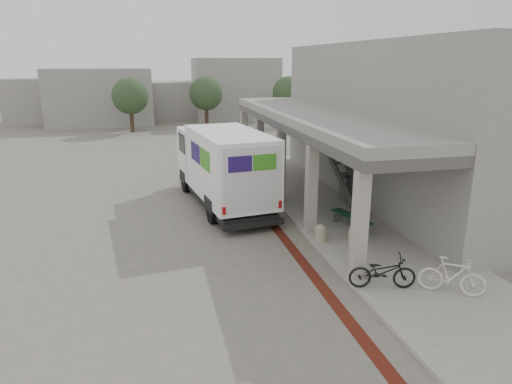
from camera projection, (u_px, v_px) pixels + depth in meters
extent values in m
plane|color=#646055|center=(258.00, 243.00, 16.14)|extent=(120.00, 120.00, 0.00)
cube|color=#4F190F|center=(271.00, 222.00, 18.23)|extent=(0.35, 40.00, 0.01)
cube|color=gray|center=(362.00, 232.00, 17.00)|extent=(4.40, 28.00, 0.12)
cube|color=gray|center=(391.00, 122.00, 21.00)|extent=(4.30, 17.00, 7.00)
cube|color=#4E4C49|center=(314.00, 124.00, 20.18)|extent=(3.40, 16.90, 0.35)
cube|color=gray|center=(314.00, 116.00, 20.08)|extent=(3.40, 16.90, 0.35)
cube|color=gray|center=(101.00, 97.00, 45.45)|extent=(10.00, 6.00, 5.50)
cube|color=gray|center=(171.00, 100.00, 50.93)|extent=(8.00, 6.00, 4.00)
cube|color=gray|center=(235.00, 89.00, 50.25)|extent=(9.00, 6.00, 6.50)
cube|color=gray|center=(43.00, 101.00, 47.08)|extent=(7.00, 5.00, 4.50)
cylinder|color=#38281C|center=(132.00, 119.00, 40.92)|extent=(0.36, 0.36, 2.40)
sphere|color=#2B3E24|center=(130.00, 96.00, 40.36)|extent=(3.20, 3.20, 3.20)
cylinder|color=#38281C|center=(207.00, 114.00, 44.32)|extent=(0.36, 0.36, 2.40)
sphere|color=#2B3E24|center=(206.00, 93.00, 43.77)|extent=(3.20, 3.20, 3.20)
cylinder|color=#38281C|center=(288.00, 113.00, 45.14)|extent=(0.36, 0.36, 2.40)
sphere|color=#2B3E24|center=(289.00, 93.00, 44.59)|extent=(3.20, 3.20, 3.20)
cube|color=black|center=(224.00, 196.00, 20.26)|extent=(3.16, 7.57, 0.31)
cube|color=white|center=(230.00, 165.00, 18.96)|extent=(3.22, 5.74, 2.73)
cube|color=white|center=(207.00, 153.00, 22.26)|extent=(2.76, 2.31, 2.41)
cube|color=white|center=(202.00, 166.00, 23.49)|extent=(2.37, 0.93, 0.84)
cube|color=black|center=(203.00, 138.00, 22.85)|extent=(2.36, 0.81, 1.10)
cube|color=black|center=(253.00, 224.00, 16.88)|extent=(2.43, 0.58, 0.19)
cube|color=#26135A|center=(195.00, 152.00, 19.06)|extent=(0.22, 1.46, 0.79)
cube|color=#3A911F|center=(205.00, 160.00, 17.64)|extent=(0.22, 1.46, 0.79)
cube|color=#26135A|center=(240.00, 164.00, 16.15)|extent=(0.89, 0.15, 0.58)
cube|color=#3A911F|center=(265.00, 162.00, 16.47)|extent=(0.89, 0.15, 0.58)
cylinder|color=black|center=(186.00, 182.00, 22.32)|extent=(0.42, 0.97, 0.94)
cylinder|color=black|center=(229.00, 178.00, 23.07)|extent=(0.42, 0.97, 0.94)
cylinder|color=black|center=(212.00, 212.00, 17.98)|extent=(0.42, 0.97, 0.94)
cylinder|color=black|center=(264.00, 206.00, 18.73)|extent=(0.42, 0.97, 0.94)
cube|color=gray|center=(366.00, 230.00, 16.40)|extent=(0.45, 0.19, 0.44)
cube|color=gray|center=(338.00, 216.00, 17.88)|extent=(0.45, 0.19, 0.44)
cube|color=#123726|center=(348.00, 217.00, 17.01)|extent=(0.59, 2.04, 0.05)
cube|color=#123726|center=(352.00, 217.00, 17.08)|extent=(0.59, 2.04, 0.05)
cube|color=#123726|center=(355.00, 216.00, 17.14)|extent=(0.59, 2.04, 0.05)
cylinder|color=gray|center=(354.00, 237.00, 15.76)|extent=(0.42, 0.42, 0.42)
sphere|color=gray|center=(355.00, 231.00, 15.70)|extent=(0.42, 0.42, 0.42)
cylinder|color=gray|center=(320.00, 235.00, 15.97)|extent=(0.40, 0.40, 0.40)
sphere|color=gray|center=(321.00, 230.00, 15.91)|extent=(0.40, 0.40, 0.40)
cube|color=slate|center=(347.00, 189.00, 20.52)|extent=(0.54, 0.69, 1.09)
imported|color=black|center=(382.00, 272.00, 12.56)|extent=(1.95, 1.09, 0.97)
imported|color=beige|center=(452.00, 276.00, 12.23)|extent=(1.71, 1.40, 1.04)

